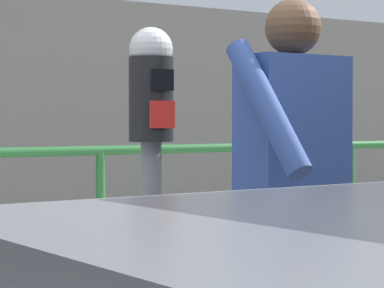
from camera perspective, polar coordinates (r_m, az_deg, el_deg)
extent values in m
cylinder|color=black|center=(2.90, -2.72, 2.97)|extent=(0.15, 0.15, 0.28)
sphere|color=silver|center=(2.91, -2.73, 6.28)|extent=(0.15, 0.15, 0.15)
cube|color=black|center=(2.83, -1.97, 4.27)|extent=(0.08, 0.01, 0.07)
cube|color=red|center=(2.83, -1.97, 1.96)|extent=(0.09, 0.01, 0.09)
cube|color=#2D478C|center=(3.34, 6.67, 0.63)|extent=(0.42, 0.23, 0.60)
sphere|color=brown|center=(3.36, 6.69, 7.66)|extent=(0.22, 0.22, 0.22)
cylinder|color=#2D478C|center=(3.51, 9.81, 0.94)|extent=(0.09, 0.09, 0.57)
cylinder|color=#2D478C|center=(3.05, 5.02, 2.43)|extent=(0.10, 0.43, 0.50)
cylinder|color=#2D7A38|center=(5.55, -6.06, -5.43)|extent=(0.06, 0.06, 0.97)
cylinder|color=#2D7A38|center=(6.83, 10.44, -4.13)|extent=(0.06, 0.06, 0.97)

